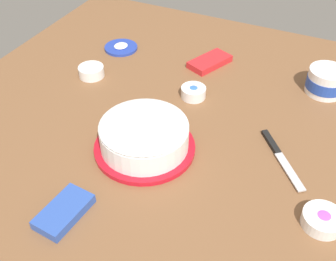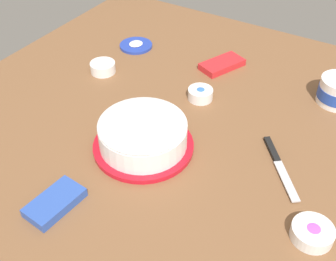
{
  "view_description": "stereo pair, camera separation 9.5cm",
  "coord_description": "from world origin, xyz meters",
  "px_view_note": "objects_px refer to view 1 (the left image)",
  "views": [
    {
      "loc": [
        0.85,
        0.36,
        0.8
      ],
      "look_at": [
        0.03,
        -0.02,
        0.04
      ],
      "focal_mm": 44.96,
      "sensor_mm": 36.0,
      "label": 1
    },
    {
      "loc": [
        0.8,
        0.44,
        0.8
      ],
      "look_at": [
        0.03,
        -0.02,
        0.04
      ],
      "focal_mm": 44.96,
      "sensor_mm": 36.0,
      "label": 2
    }
  ],
  "objects_px": {
    "frosted_cake": "(144,136)",
    "frosting_tub": "(326,81)",
    "frosting_tub_lid": "(121,47)",
    "sprinkle_bowl_orange": "(91,71)",
    "candy_box_lower": "(210,62)",
    "sprinkle_bowl_blue": "(193,92)",
    "spreading_knife": "(278,154)",
    "sprinkle_bowl_rainbow": "(323,219)",
    "candy_box_upper": "(64,212)"
  },
  "relations": [
    {
      "from": "frosted_cake",
      "to": "sprinkle_bowl_blue",
      "type": "relative_size",
      "value": 3.51
    },
    {
      "from": "sprinkle_bowl_orange",
      "to": "sprinkle_bowl_blue",
      "type": "relative_size",
      "value": 1.09
    },
    {
      "from": "spreading_knife",
      "to": "frosting_tub",
      "type": "bearing_deg",
      "value": 170.52
    },
    {
      "from": "frosted_cake",
      "to": "sprinkle_bowl_rainbow",
      "type": "distance_m",
      "value": 0.49
    },
    {
      "from": "candy_box_lower",
      "to": "frosting_tub_lid",
      "type": "bearing_deg",
      "value": -60.4
    },
    {
      "from": "frosting_tub_lid",
      "to": "sprinkle_bowl_orange",
      "type": "distance_m",
      "value": 0.21
    },
    {
      "from": "frosting_tub_lid",
      "to": "candy_box_lower",
      "type": "distance_m",
      "value": 0.35
    },
    {
      "from": "frosted_cake",
      "to": "candy_box_upper",
      "type": "relative_size",
      "value": 1.99
    },
    {
      "from": "sprinkle_bowl_rainbow",
      "to": "candy_box_upper",
      "type": "bearing_deg",
      "value": -67.33
    },
    {
      "from": "sprinkle_bowl_blue",
      "to": "candy_box_upper",
      "type": "distance_m",
      "value": 0.58
    },
    {
      "from": "frosted_cake",
      "to": "sprinkle_bowl_blue",
      "type": "xyz_separation_m",
      "value": [
        -0.29,
        0.03,
        -0.03
      ]
    },
    {
      "from": "sprinkle_bowl_orange",
      "to": "candy_box_lower",
      "type": "height_order",
      "value": "sprinkle_bowl_orange"
    },
    {
      "from": "sprinkle_bowl_rainbow",
      "to": "frosted_cake",
      "type": "bearing_deg",
      "value": -96.14
    },
    {
      "from": "frosting_tub",
      "to": "spreading_knife",
      "type": "distance_m",
      "value": 0.37
    },
    {
      "from": "frosted_cake",
      "to": "frosting_tub",
      "type": "height_order",
      "value": "frosted_cake"
    },
    {
      "from": "spreading_knife",
      "to": "candy_box_upper",
      "type": "bearing_deg",
      "value": -44.24
    },
    {
      "from": "sprinkle_bowl_orange",
      "to": "frosting_tub_lid",
      "type": "bearing_deg",
      "value": -179.2
    },
    {
      "from": "frosted_cake",
      "to": "spreading_knife",
      "type": "relative_size",
      "value": 1.43
    },
    {
      "from": "sprinkle_bowl_orange",
      "to": "sprinkle_bowl_rainbow",
      "type": "xyz_separation_m",
      "value": [
        0.31,
        0.83,
        -0.0
      ]
    },
    {
      "from": "sprinkle_bowl_blue",
      "to": "candy_box_lower",
      "type": "distance_m",
      "value": 0.21
    },
    {
      "from": "frosting_tub",
      "to": "candy_box_lower",
      "type": "relative_size",
      "value": 0.79
    },
    {
      "from": "frosting_tub_lid",
      "to": "candy_box_upper",
      "type": "xyz_separation_m",
      "value": [
        0.74,
        0.28,
        0.01
      ]
    },
    {
      "from": "frosting_tub",
      "to": "spreading_knife",
      "type": "height_order",
      "value": "frosting_tub"
    },
    {
      "from": "sprinkle_bowl_blue",
      "to": "sprinkle_bowl_rainbow",
      "type": "relative_size",
      "value": 0.83
    },
    {
      "from": "frosting_tub_lid",
      "to": "candy_box_lower",
      "type": "relative_size",
      "value": 0.79
    },
    {
      "from": "sprinkle_bowl_blue",
      "to": "frosting_tub",
      "type": "bearing_deg",
      "value": 119.0
    },
    {
      "from": "frosting_tub",
      "to": "frosting_tub_lid",
      "type": "bearing_deg",
      "value": -87.11
    },
    {
      "from": "sprinkle_bowl_rainbow",
      "to": "candy_box_lower",
      "type": "distance_m",
      "value": 0.73
    },
    {
      "from": "frosting_tub",
      "to": "candy_box_upper",
      "type": "distance_m",
      "value": 0.91
    },
    {
      "from": "frosting_tub",
      "to": "sprinkle_bowl_rainbow",
      "type": "distance_m",
      "value": 0.56
    },
    {
      "from": "sprinkle_bowl_orange",
      "to": "candy_box_upper",
      "type": "xyz_separation_m",
      "value": [
        0.54,
        0.27,
        -0.01
      ]
    },
    {
      "from": "frosted_cake",
      "to": "frosting_tub",
      "type": "distance_m",
      "value": 0.64
    },
    {
      "from": "spreading_knife",
      "to": "sprinkle_bowl_orange",
      "type": "relative_size",
      "value": 2.25
    },
    {
      "from": "frosting_tub_lid",
      "to": "sprinkle_bowl_blue",
      "type": "distance_m",
      "value": 0.41
    },
    {
      "from": "candy_box_upper",
      "to": "candy_box_lower",
      "type": "bearing_deg",
      "value": -179.74
    },
    {
      "from": "candy_box_upper",
      "to": "spreading_knife",
      "type": "bearing_deg",
      "value": 141.05
    },
    {
      "from": "frosted_cake",
      "to": "candy_box_lower",
      "type": "height_order",
      "value": "frosted_cake"
    },
    {
      "from": "frosted_cake",
      "to": "candy_box_lower",
      "type": "bearing_deg",
      "value": 179.62
    },
    {
      "from": "sprinkle_bowl_orange",
      "to": "sprinkle_bowl_blue",
      "type": "distance_m",
      "value": 0.37
    },
    {
      "from": "frosting_tub_lid",
      "to": "spreading_knife",
      "type": "relative_size",
      "value": 0.63
    },
    {
      "from": "spreading_knife",
      "to": "candy_box_lower",
      "type": "xyz_separation_m",
      "value": [
        -0.36,
        -0.34,
        0.01
      ]
    },
    {
      "from": "frosted_cake",
      "to": "spreading_knife",
      "type": "bearing_deg",
      "value": 111.41
    },
    {
      "from": "frosting_tub_lid",
      "to": "sprinkle_bowl_rainbow",
      "type": "xyz_separation_m",
      "value": [
        0.51,
        0.83,
        0.01
      ]
    },
    {
      "from": "frosted_cake",
      "to": "sprinkle_bowl_blue",
      "type": "bearing_deg",
      "value": 174.8
    },
    {
      "from": "frosting_tub_lid",
      "to": "frosted_cake",
      "type": "bearing_deg",
      "value": 36.7
    },
    {
      "from": "frosting_tub",
      "to": "sprinkle_bowl_orange",
      "type": "height_order",
      "value": "frosting_tub"
    },
    {
      "from": "candy_box_lower",
      "to": "candy_box_upper",
      "type": "height_order",
      "value": "candy_box_upper"
    },
    {
      "from": "frosting_tub_lid",
      "to": "sprinkle_bowl_blue",
      "type": "relative_size",
      "value": 1.55
    },
    {
      "from": "spreading_knife",
      "to": "sprinkle_bowl_blue",
      "type": "distance_m",
      "value": 0.35
    },
    {
      "from": "candy_box_lower",
      "to": "frosting_tub",
      "type": "bearing_deg",
      "value": 113.54
    }
  ]
}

